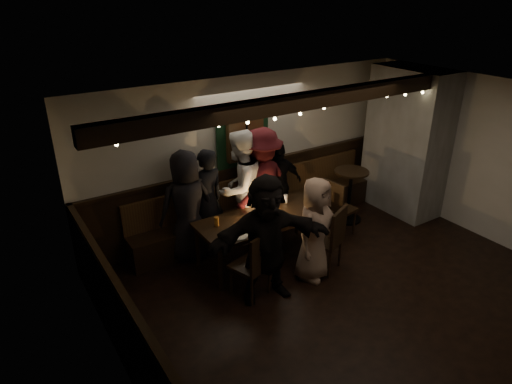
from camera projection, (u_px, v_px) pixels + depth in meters
room at (342, 173)px, 7.39m from camera, size 6.02×5.01×2.62m
dining_table at (263, 221)px, 6.79m from camera, size 2.00×0.86×0.87m
chair_near_left at (256, 262)px, 5.97m from camera, size 0.56×0.56×0.99m
chair_near_right at (331, 236)px, 6.54m from camera, size 0.61×0.61×1.02m
chair_end at (336, 205)px, 7.46m from camera, size 0.52×0.52×1.01m
high_top at (350, 189)px, 7.98m from camera, size 0.59×0.59×0.94m
person_a at (187, 206)px, 6.78m from camera, size 0.90×0.64×1.72m
person_b at (207, 201)px, 7.01m from camera, size 0.66×0.48×1.67m
person_c at (240, 188)px, 7.20m from camera, size 1.11×1.00×1.88m
person_d at (261, 184)px, 7.35m from camera, size 1.37×1.10×1.86m
person_e at (278, 185)px, 7.71m from camera, size 0.92×0.43×1.54m
person_f at (266, 239)px, 5.88m from camera, size 1.71×0.88×1.76m
person_g at (315, 229)px, 6.34m from camera, size 0.88×0.74×1.53m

